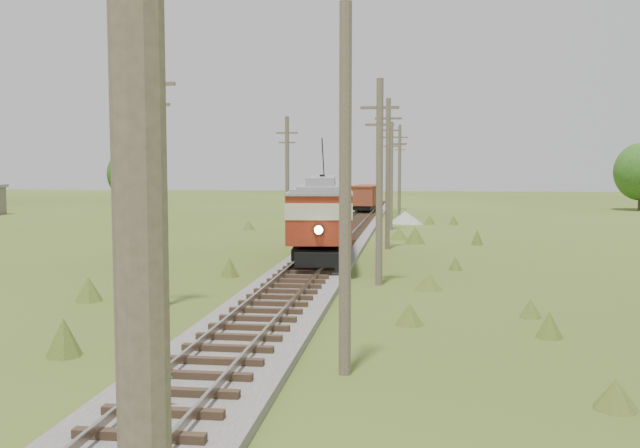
# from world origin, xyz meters

# --- Properties ---
(railbed_main) EXTENTS (3.60, 96.00, 0.57)m
(railbed_main) POSITION_xyz_m (0.00, 34.00, 0.19)
(railbed_main) COLOR #605B54
(railbed_main) RESTS_ON ground
(switch_marker) EXTENTS (0.45, 0.06, 1.08)m
(switch_marker) POSITION_xyz_m (-0.20, 1.50, 0.63)
(switch_marker) COLOR black
(switch_marker) RESTS_ON ground
(streetcar) EXTENTS (4.25, 12.95, 5.86)m
(streetcar) POSITION_xyz_m (0.00, 25.06, 2.71)
(streetcar) COLOR black
(streetcar) RESTS_ON ground
(gondola) EXTENTS (3.12, 7.62, 2.46)m
(gondola) POSITION_xyz_m (0.00, 60.58, 1.89)
(gondola) COLOR black
(gondola) RESTS_ON ground
(gravel_pile) EXTENTS (2.97, 3.15, 1.08)m
(gravel_pile) POSITION_xyz_m (4.18, 50.25, 0.50)
(gravel_pile) COLOR gray
(gravel_pile) RESTS_ON ground
(utility_pole_r_0) EXTENTS (1.60, 0.30, 8.50)m
(utility_pole_r_0) POSITION_xyz_m (3.20, -8.00, 4.37)
(utility_pole_r_0) COLOR brown
(utility_pole_r_0) RESTS_ON ground
(utility_pole_r_1) EXTENTS (0.30, 0.30, 8.80)m
(utility_pole_r_1) POSITION_xyz_m (3.10, 5.00, 4.40)
(utility_pole_r_1) COLOR brown
(utility_pole_r_1) RESTS_ON ground
(utility_pole_r_2) EXTENTS (1.60, 0.30, 8.60)m
(utility_pole_r_2) POSITION_xyz_m (3.30, 18.00, 4.42)
(utility_pole_r_2) COLOR brown
(utility_pole_r_2) RESTS_ON ground
(utility_pole_r_3) EXTENTS (1.60, 0.30, 9.00)m
(utility_pole_r_3) POSITION_xyz_m (3.20, 31.00, 4.63)
(utility_pole_r_3) COLOR brown
(utility_pole_r_3) RESTS_ON ground
(utility_pole_r_4) EXTENTS (1.60, 0.30, 8.40)m
(utility_pole_r_4) POSITION_xyz_m (3.00, 44.00, 4.32)
(utility_pole_r_4) COLOR brown
(utility_pole_r_4) RESTS_ON ground
(utility_pole_r_5) EXTENTS (1.60, 0.30, 8.90)m
(utility_pole_r_5) POSITION_xyz_m (3.40, 57.00, 4.58)
(utility_pole_r_5) COLOR brown
(utility_pole_r_5) RESTS_ON ground
(utility_pole_r_6) EXTENTS (1.60, 0.30, 8.70)m
(utility_pole_r_6) POSITION_xyz_m (3.20, 70.00, 4.47)
(utility_pole_r_6) COLOR brown
(utility_pole_r_6) RESTS_ON ground
(utility_pole_l_a) EXTENTS (1.60, 0.30, 9.00)m
(utility_pole_l_a) POSITION_xyz_m (-4.20, 12.00, 4.63)
(utility_pole_l_a) COLOR brown
(utility_pole_l_a) RESTS_ON ground
(utility_pole_l_b) EXTENTS (1.60, 0.30, 8.60)m
(utility_pole_l_b) POSITION_xyz_m (-4.50, 40.00, 4.42)
(utility_pole_l_b) COLOR brown
(utility_pole_l_b) RESTS_ON ground
(tree_mid_a) EXTENTS (5.46, 5.46, 7.03)m
(tree_mid_a) POSITION_xyz_m (-28.00, 68.00, 4.02)
(tree_mid_a) COLOR #38281C
(tree_mid_a) RESTS_ON ground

